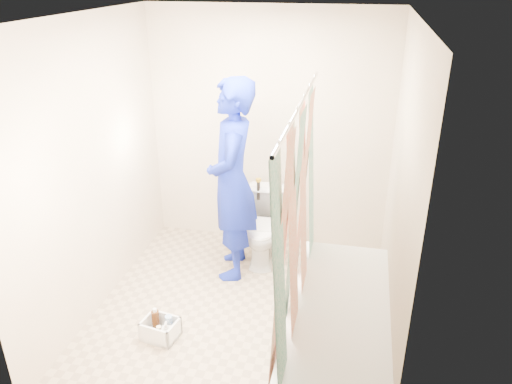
% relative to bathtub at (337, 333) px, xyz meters
% --- Properties ---
extents(floor, '(2.60, 2.60, 0.00)m').
position_rel_bathtub_xyz_m(floor, '(-0.85, 0.43, -0.27)').
color(floor, tan).
rests_on(floor, ground).
extents(ceiling, '(2.40, 2.60, 0.02)m').
position_rel_bathtub_xyz_m(ceiling, '(-0.85, 0.43, 2.13)').
color(ceiling, white).
rests_on(ceiling, wall_back).
extents(wall_back, '(2.40, 0.02, 2.40)m').
position_rel_bathtub_xyz_m(wall_back, '(-0.85, 1.73, 0.93)').
color(wall_back, beige).
rests_on(wall_back, ground).
extents(wall_front, '(2.40, 0.02, 2.40)m').
position_rel_bathtub_xyz_m(wall_front, '(-0.85, -0.88, 0.93)').
color(wall_front, beige).
rests_on(wall_front, ground).
extents(wall_left, '(0.02, 2.60, 2.40)m').
position_rel_bathtub_xyz_m(wall_left, '(-2.05, 0.43, 0.93)').
color(wall_left, beige).
rests_on(wall_left, ground).
extents(wall_right, '(0.02, 2.60, 2.40)m').
position_rel_bathtub_xyz_m(wall_right, '(0.35, 0.43, 0.93)').
color(wall_right, beige).
rests_on(wall_right, ground).
extents(bathtub, '(0.70, 1.75, 0.50)m').
position_rel_bathtub_xyz_m(bathtub, '(0.00, 0.00, 0.00)').
color(bathtub, silver).
rests_on(bathtub, ground).
extents(curtain_rod, '(0.02, 1.90, 0.02)m').
position_rel_bathtub_xyz_m(curtain_rod, '(-0.33, 0.00, 1.68)').
color(curtain_rod, silver).
rests_on(curtain_rod, wall_back).
extents(shower_curtain, '(0.06, 1.75, 1.80)m').
position_rel_bathtub_xyz_m(shower_curtain, '(-0.33, 0.00, 0.75)').
color(shower_curtain, white).
rests_on(shower_curtain, curtain_rod).
extents(toilet, '(0.45, 0.71, 0.69)m').
position_rel_bathtub_xyz_m(toilet, '(-0.81, 1.32, 0.08)').
color(toilet, white).
rests_on(toilet, ground).
extents(tank_lid, '(0.44, 0.22, 0.03)m').
position_rel_bathtub_xyz_m(tank_lid, '(-0.80, 1.21, 0.14)').
color(tank_lid, white).
rests_on(tank_lid, toilet).
extents(tank_internals, '(0.17, 0.06, 0.23)m').
position_rel_bathtub_xyz_m(tank_internals, '(-0.87, 1.50, 0.41)').
color(tank_internals, black).
rests_on(tank_internals, toilet).
extents(plumber, '(0.57, 0.76, 1.87)m').
position_rel_bathtub_xyz_m(plumber, '(-1.05, 1.05, 0.67)').
color(plumber, '#100F9B').
rests_on(plumber, ground).
extents(cleaning_caddy, '(0.30, 0.26, 0.21)m').
position_rel_bathtub_xyz_m(cleaning_caddy, '(-1.37, -0.02, -0.19)').
color(cleaning_caddy, silver).
rests_on(cleaning_caddy, ground).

